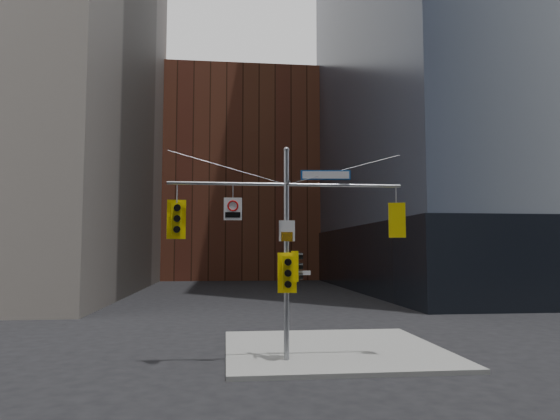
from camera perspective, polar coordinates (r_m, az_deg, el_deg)
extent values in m
plane|color=black|center=(15.32, 1.72, -18.85)|extent=(160.00, 160.00, 0.00)
cube|color=gray|center=(19.50, 6.08, -15.52)|extent=(8.00, 8.00, 0.15)
cube|color=black|center=(55.55, 26.63, -4.95)|extent=(36.40, 36.40, 6.00)
cube|color=brown|center=(73.46, -4.57, 3.37)|extent=(26.00, 20.00, 28.00)
cylinder|color=gray|center=(16.84, 0.75, -5.20)|extent=(0.18, 0.18, 7.20)
sphere|color=gray|center=(17.19, 0.73, 6.89)|extent=(0.20, 0.20, 0.20)
cylinder|color=gray|center=(16.87, -6.03, 3.01)|extent=(4.00, 0.11, 0.11)
cylinder|color=gray|center=(17.34, 7.32, 2.81)|extent=(4.00, 0.11, 0.11)
cylinder|color=gray|center=(16.64, 0.88, 3.08)|extent=(0.10, 0.70, 0.10)
cylinder|color=gray|center=(16.95, -6.02, 4.85)|extent=(4.00, 0.02, 1.12)
cylinder|color=gray|center=(17.42, 7.30, 4.60)|extent=(4.00, 0.02, 1.12)
cube|color=yellow|center=(16.83, -11.73, -1.01)|extent=(0.38, 0.29, 1.06)
cube|color=yellow|center=(17.01, -11.76, -1.05)|extent=(0.63, 0.13, 1.31)
cylinder|color=black|center=(16.65, -11.67, 0.25)|extent=(0.24, 0.19, 0.22)
cylinder|color=black|center=(16.73, -11.69, 0.22)|extent=(0.19, 0.05, 0.19)
cylinder|color=black|center=(16.62, -11.69, -0.97)|extent=(0.24, 0.19, 0.22)
cylinder|color=black|center=(16.71, -11.71, -0.99)|extent=(0.19, 0.05, 0.19)
cylinder|color=black|center=(16.61, -11.71, -2.19)|extent=(0.24, 0.19, 0.22)
cylinder|color=black|center=(16.69, -11.73, -2.20)|extent=(0.19, 0.05, 0.19)
cube|color=yellow|center=(17.75, 13.17, -1.17)|extent=(0.36, 0.29, 0.97)
cube|color=yellow|center=(17.59, 13.23, -1.14)|extent=(0.57, 0.17, 1.20)
cylinder|color=black|center=(17.96, 13.09, -0.17)|extent=(0.23, 0.19, 0.20)
cylinder|color=black|center=(17.89, 13.11, -0.16)|extent=(0.18, 0.06, 0.18)
cylinder|color=black|center=(17.94, 13.11, -1.21)|extent=(0.23, 0.19, 0.20)
cylinder|color=black|center=(17.86, 13.13, -1.19)|extent=(0.18, 0.06, 0.18)
cylinder|color=black|center=(17.92, 13.13, -2.24)|extent=(0.23, 0.19, 0.20)
cylinder|color=black|center=(17.85, 13.15, -2.23)|extent=(0.18, 0.06, 0.18)
cube|color=yellow|center=(16.88, 1.70, -6.44)|extent=(0.26, 0.35, 1.02)
cylinder|color=black|center=(16.89, 2.36, -5.28)|extent=(0.17, 0.23, 0.21)
cylinder|color=black|center=(16.88, 2.09, -5.28)|extent=(0.03, 0.19, 0.18)
cylinder|color=black|center=(16.90, 2.36, -6.43)|extent=(0.17, 0.23, 0.21)
cylinder|color=black|center=(16.89, 2.10, -6.43)|extent=(0.03, 0.19, 0.18)
cylinder|color=black|center=(16.91, 2.36, -7.59)|extent=(0.17, 0.23, 0.21)
cylinder|color=#0CE559|center=(16.91, 2.10, -7.59)|extent=(0.03, 0.19, 0.18)
cube|color=yellow|center=(16.58, 0.87, -7.20)|extent=(0.36, 0.26, 1.08)
cube|color=yellow|center=(16.76, 0.82, -7.18)|extent=(0.64, 0.07, 1.34)
cylinder|color=black|center=(16.36, 0.92, -5.97)|extent=(0.23, 0.18, 0.23)
cylinder|color=black|center=(16.44, 0.90, -5.97)|extent=(0.20, 0.03, 0.20)
cylinder|color=black|center=(16.37, 0.92, -7.24)|extent=(0.23, 0.18, 0.23)
cylinder|color=black|center=(16.46, 0.90, -7.22)|extent=(0.20, 0.03, 0.20)
cylinder|color=black|center=(16.39, 0.92, -8.49)|extent=(0.23, 0.18, 0.23)
cylinder|color=black|center=(16.48, 0.90, -8.47)|extent=(0.20, 0.03, 0.20)
cube|color=#114B9F|center=(17.25, 5.24, 4.00)|extent=(1.71, 0.20, 0.33)
cube|color=silver|center=(17.23, 5.26, 4.01)|extent=(1.60, 0.16, 0.26)
cube|color=silver|center=(16.76, -5.41, 0.13)|extent=(0.61, 0.06, 0.76)
torus|color=#B20A0A|center=(16.74, -5.41, 0.48)|extent=(0.38, 0.07, 0.37)
cube|color=black|center=(16.72, -5.42, -0.56)|extent=(0.51, 0.04, 0.18)
cube|color=silver|center=(16.73, 0.79, -2.40)|extent=(0.54, 0.04, 0.70)
cube|color=#D88C00|center=(16.71, 0.80, -3.06)|extent=(0.39, 0.02, 0.31)
cube|color=silver|center=(16.92, 2.27, -7.20)|extent=(0.74, 0.08, 0.15)
cube|color=#145926|center=(17.31, 0.57, -7.37)|extent=(0.10, 0.75, 0.15)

